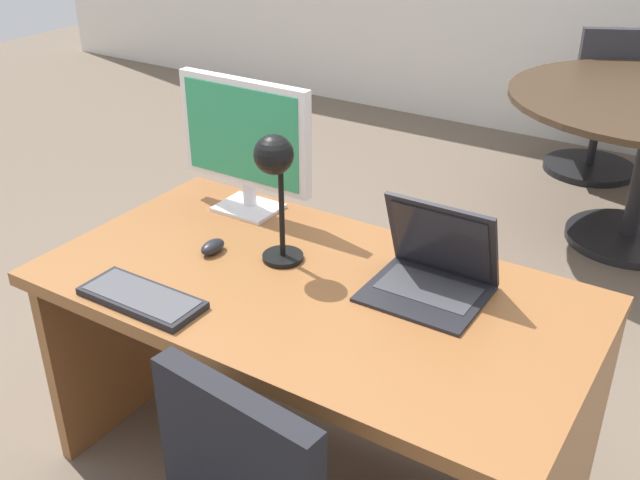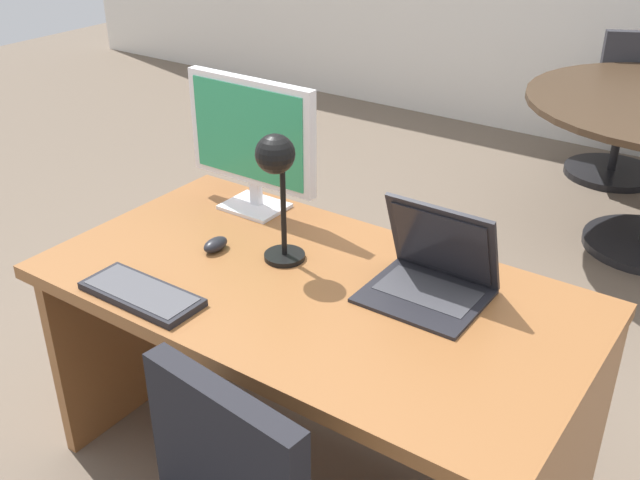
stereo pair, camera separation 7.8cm
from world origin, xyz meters
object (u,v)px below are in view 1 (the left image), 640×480
Objects in this scene: desk at (321,338)px; meeting_chair_near at (601,118)px; monitor at (245,138)px; desk_lamp at (275,172)px; mouse at (213,247)px; keyboard at (142,298)px; laptop at (435,263)px.

desk is 2.99m from meeting_chair_near.
meeting_chair_near is (0.53, 2.74, -0.62)m from monitor.
desk_lamp is 0.42× the size of meeting_chair_near.
monitor is at bearing 107.32° from mouse.
mouse is at bearing -171.68° from desk.
desk is at bearing 47.09° from keyboard.
keyboard is (0.10, -0.60, -0.24)m from monitor.
keyboard is 3.39m from meeting_chair_near.
meeting_chair_near reaches higher than desk.
meeting_chair_near is at bearing 82.71° from keyboard.
monitor is 0.65m from keyboard.
desk_lamp is (0.20, 0.05, 0.26)m from mouse.
laptop is 0.79× the size of desk_lamp.
keyboard is at bearing -87.58° from mouse.
desk_lamp reaches higher than meeting_chair_near.
mouse is 0.33m from desk_lamp.
laptop is (0.72, -0.12, -0.17)m from monitor.
desk is 17.13× the size of mouse.
keyboard is 0.37× the size of meeting_chair_near.
meeting_chair_near is (0.09, 2.98, -0.16)m from desk.
laptop is at bearing 22.93° from desk.
desk_lamp is at bearing 178.80° from desk.
monitor is 1.38× the size of keyboard.
desk is 0.42m from laptop.
desk_lamp reaches higher than mouse.
keyboard is 0.49m from desk_lamp.
desk_lamp is (-0.43, -0.12, 0.21)m from laptop.
laptop is 0.90× the size of keyboard.
keyboard is at bearing -132.91° from desk.
keyboard is at bearing -117.06° from desk_lamp.
keyboard is 0.89× the size of desk_lamp.
desk is 3.90× the size of desk_lamp.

